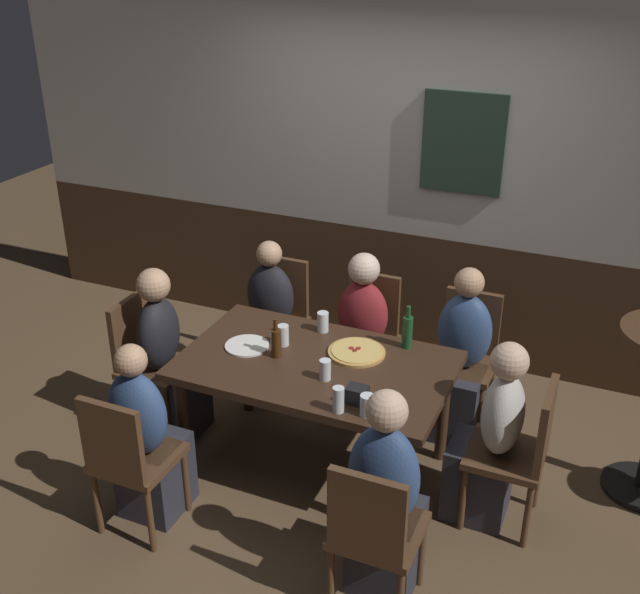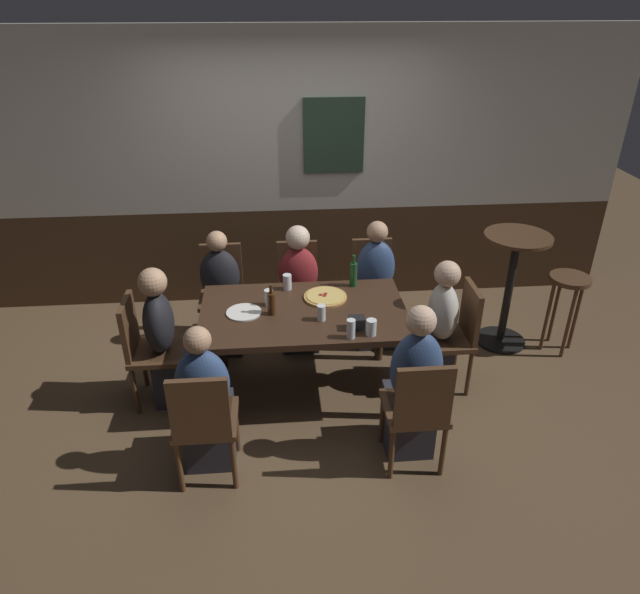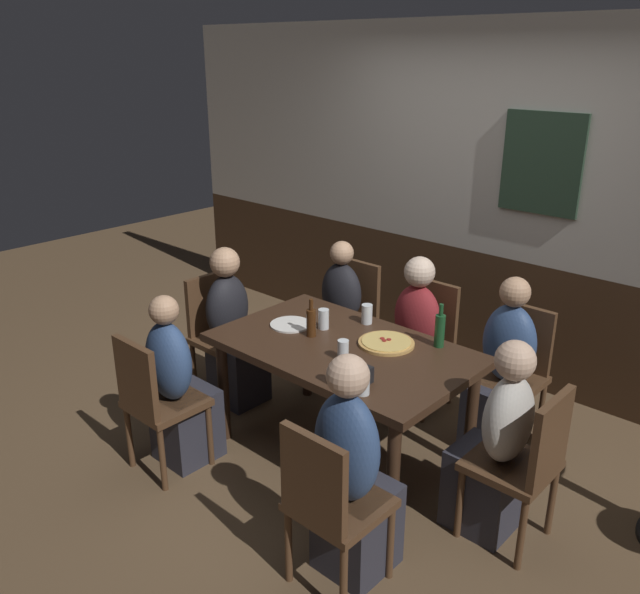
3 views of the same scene
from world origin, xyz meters
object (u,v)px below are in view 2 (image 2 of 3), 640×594
Objects in this scene: chair_right_near at (418,408)px; pizza at (325,297)px; chair_head_west at (147,345)px; person_mid_far at (299,296)px; chair_right_far at (372,282)px; beer_glass_half at (287,283)px; plate_white_large at (244,312)px; chair_left_far at (222,288)px; chair_head_east at (455,331)px; person_left_far at (222,301)px; person_left_near at (207,408)px; person_right_near at (412,392)px; side_bar_table at (510,282)px; person_head_east at (434,336)px; beer_bottle_brown at (272,303)px; beer_bottle_green at (353,274)px; bar_stool at (567,293)px; pint_glass_stout at (269,298)px; chair_left_near at (204,420)px; tumbler_water at (371,328)px; person_right_far at (375,293)px; beer_glass_tall at (351,330)px; dining_table at (304,320)px; tumbler_short at (321,314)px; condiment_caddy at (357,323)px.

pizza is at bearing 115.00° from chair_right_near.
person_mid_far is at bearing 31.29° from chair_head_west.
chair_right_far is 1.00× the size of chair_head_west.
chair_head_west reaches higher than beer_glass_half.
person_mid_far reaches higher than plate_white_large.
chair_left_far is 0.94m from plate_white_large.
person_left_far reaches higher than chair_head_east.
person_right_near reaches higher than person_left_near.
side_bar_table is (2.50, -0.16, 0.16)m from person_left_far.
person_head_east is (2.21, 0.00, -0.03)m from chair_head_west.
chair_head_east is 1.46m from beer_bottle_brown.
beer_bottle_green is 1.88m from bar_stool.
pint_glass_stout is (-0.93, 0.83, 0.30)m from person_right_near.
chair_left_near reaches higher than tumbler_water.
beer_glass_tall is at bearing -108.52° from person_right_far.
beer_bottle_green is (-0.25, 1.09, 0.35)m from person_right_near.
chair_left_far and chair_head_west have the same top height.
beer_glass_tall is at bearing -48.79° from person_left_far.
chair_head_west is 3.37× the size of plate_white_large.
beer_glass_half is at bearing 106.87° from dining_table.
person_right_far is 3.37× the size of pizza.
tumbler_short is (-0.06, -0.33, 0.04)m from pizza.
pint_glass_stout is 0.14m from beer_bottle_brown.
beer_bottle_green is at bearing -24.99° from chair_left_far.
chair_right_far is at bearing 49.81° from person_left_near.
tumbler_water is (1.12, 0.35, 0.34)m from person_left_near.
person_head_east is 4.56× the size of beer_bottle_brown.
chair_left_near is at bearing -114.69° from beer_glass_half.
beer_bottle_green is (0.42, 0.37, 0.19)m from dining_table.
condiment_caddy is (1.54, -0.28, 0.29)m from chair_head_west.
beer_glass_half is at bearing 114.54° from tumbler_short.
pizza is 2.83× the size of tumbler_short.
chair_right_near is 1.00× the size of chair_head_east.
person_head_east reaches higher than beer_glass_half.
dining_table is at bearing 140.16° from tumbler_water.
person_left_near is at bearing -144.23° from tumbler_short.
person_left_near reaches higher than tumbler_short.
person_mid_far reaches higher than beer_glass_tall.
beer_glass_tall is 0.85m from plate_white_large.
condiment_caddy is (-0.32, 0.60, 0.29)m from chair_right_near.
person_left_far is 1.48m from condiment_caddy.
person_head_east reaches higher than tumbler_water.
side_bar_table reaches higher than chair_head_east.
pint_glass_stout is at bearing 147.70° from condiment_caddy.
person_head_east is at bearing -64.47° from person_right_far.
beer_bottle_green is at bearing 154.04° from chair_head_east.
chair_head_west is 1.01m from beer_bottle_brown.
pizza is (0.86, -0.70, 0.26)m from chair_left_far.
person_left_far is at bearing 147.42° from beer_glass_half.
person_right_near is 1.36m from plate_white_large.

